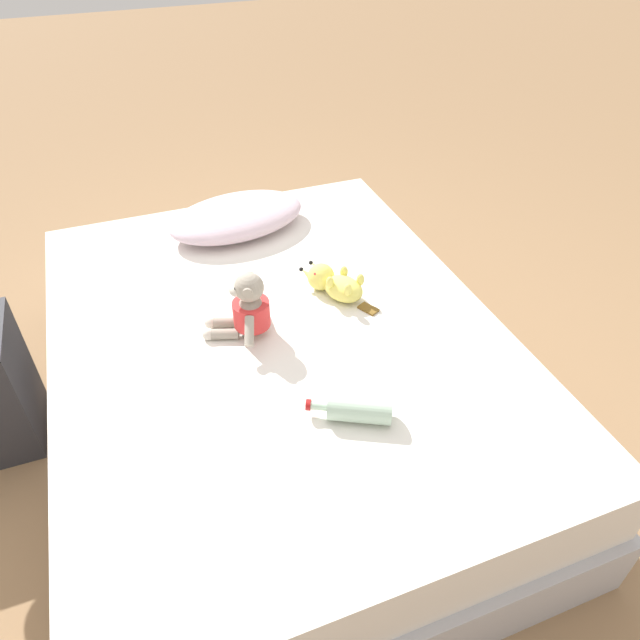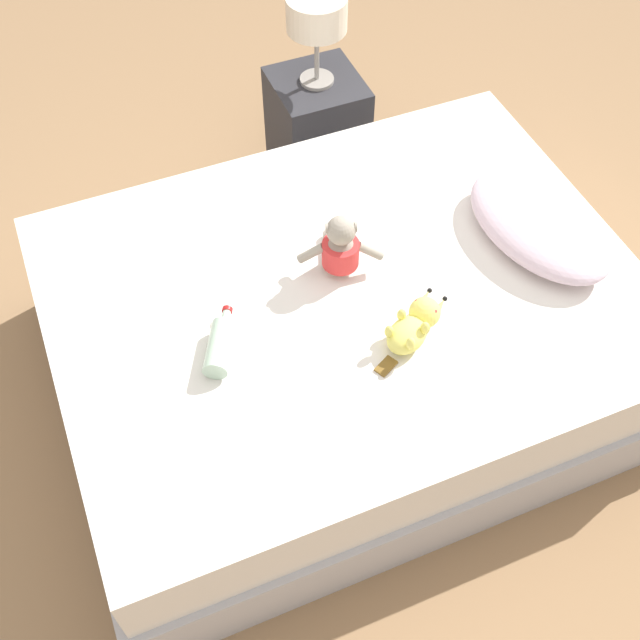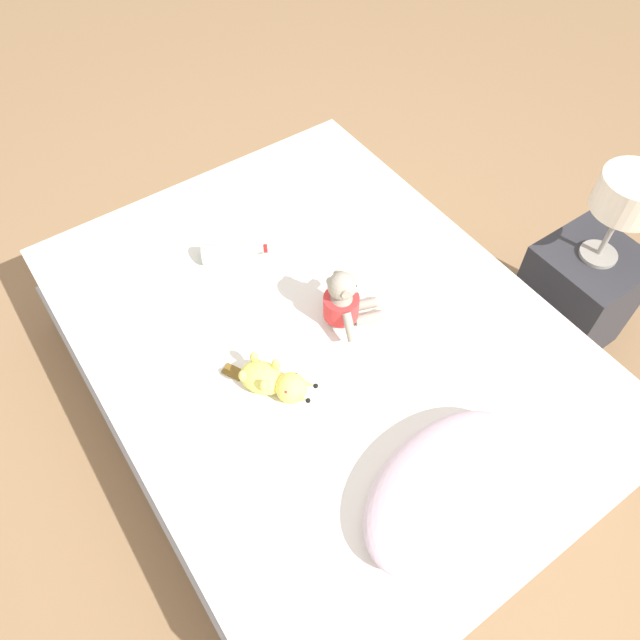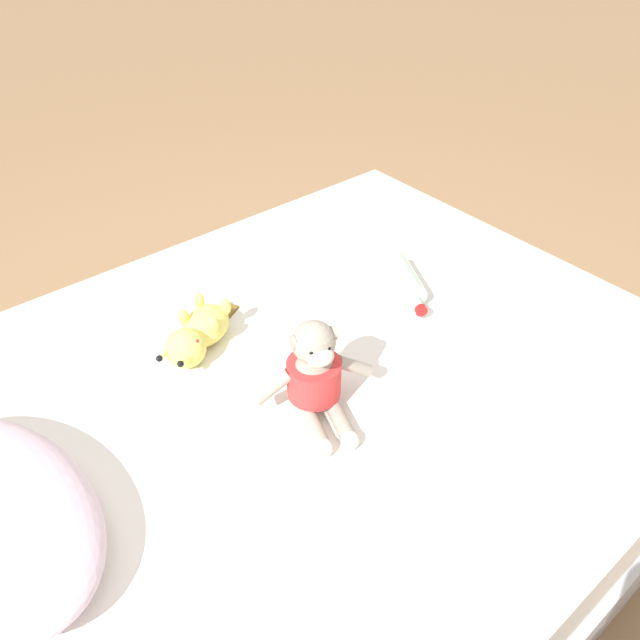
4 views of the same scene
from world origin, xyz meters
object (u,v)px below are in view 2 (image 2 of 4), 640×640
object	(u,v)px
plush_yellow_creature	(415,325)
glass_bottle	(220,346)
bed	(345,332)
nightstand	(317,129)
bedside_lamp	(317,17)
plush_monkey	(340,247)
pillow	(539,225)

from	to	relation	value
plush_yellow_creature	glass_bottle	distance (m)	0.60
bed	glass_bottle	bearing A→B (deg)	-78.19
bed	nightstand	bearing A→B (deg)	162.82
glass_bottle	bedside_lamp	xyz separation A→B (m)	(-1.15, 0.79, 0.26)
plush_monkey	bedside_lamp	size ratio (longest dim) A/B	0.76
pillow	bedside_lamp	size ratio (longest dim) A/B	1.73
pillow	bed	bearing A→B (deg)	-93.47
bed	plush_yellow_creature	world-z (taller)	plush_yellow_creature
glass_bottle	bedside_lamp	world-z (taller)	bedside_lamp
plush_monkey	pillow	bearing A→B (deg)	79.00
bed	plush_yellow_creature	distance (m)	0.40
bed	bedside_lamp	distance (m)	1.23
plush_monkey	glass_bottle	distance (m)	0.51
pillow	glass_bottle	xyz separation A→B (m)	(0.05, -1.15, -0.02)
glass_bottle	nightstand	world-z (taller)	glass_bottle
bed	plush_monkey	bearing A→B (deg)	171.10
glass_bottle	nightstand	bearing A→B (deg)	145.53
pillow	plush_yellow_creature	world-z (taller)	pillow
pillow	bedside_lamp	world-z (taller)	bedside_lamp
bed	plush_yellow_creature	xyz separation A→B (m)	(0.25, 0.12, 0.29)
pillow	plush_yellow_creature	size ratio (longest dim) A/B	2.08
nightstand	plush_yellow_creature	bearing A→B (deg)	-9.12
glass_bottle	nightstand	xyz separation A→B (m)	(-1.15, 0.79, -0.27)
nightstand	bedside_lamp	bearing A→B (deg)	-14.04
plush_monkey	glass_bottle	world-z (taller)	plush_monkey
bed	plush_monkey	xyz separation A→B (m)	(-0.09, 0.01, 0.34)
bedside_lamp	plush_monkey	bearing A→B (deg)	-17.93
plush_yellow_creature	plush_monkey	bearing A→B (deg)	-163.62
plush_yellow_creature	nightstand	bearing A→B (deg)	170.88
plush_yellow_creature	bedside_lamp	size ratio (longest dim) A/B	0.83
plush_monkey	bedside_lamp	xyz separation A→B (m)	(-0.96, 0.31, 0.20)
plush_monkey	plush_yellow_creature	size ratio (longest dim) A/B	0.91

